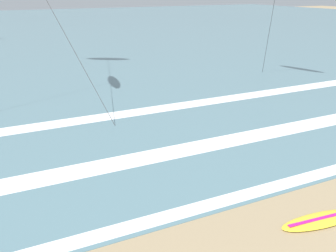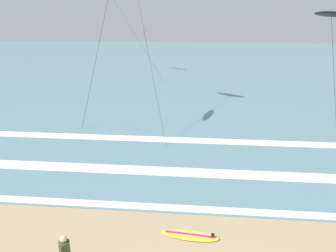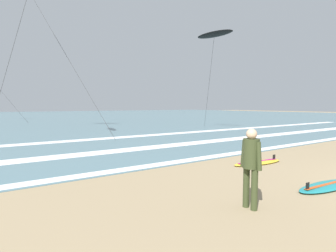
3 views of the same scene
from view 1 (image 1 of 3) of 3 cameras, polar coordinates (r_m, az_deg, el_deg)
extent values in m
cube|color=slate|center=(52.87, -19.27, 12.36)|extent=(140.00, 90.00, 0.01)
cube|color=white|center=(12.43, 19.71, -6.43)|extent=(39.28, 0.50, 0.01)
cube|color=white|center=(15.05, 12.10, -1.26)|extent=(46.07, 1.02, 0.01)
cube|color=white|center=(18.29, 1.36, 2.77)|extent=(50.24, 0.95, 0.01)
ellipsoid|color=yellow|center=(10.20, 20.40, -12.09)|extent=(2.15, 0.82, 0.09)
cube|color=#BF198C|center=(10.18, 20.43, -11.86)|extent=(1.79, 0.29, 0.01)
cylinder|color=#333333|center=(23.41, 14.30, 15.20)|extent=(2.98, 4.38, 7.63)
camera|label=2|loc=(8.85, 100.58, 13.47)|focal=35.97mm
camera|label=3|loc=(3.18, -60.38, -75.79)|focal=28.30mm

